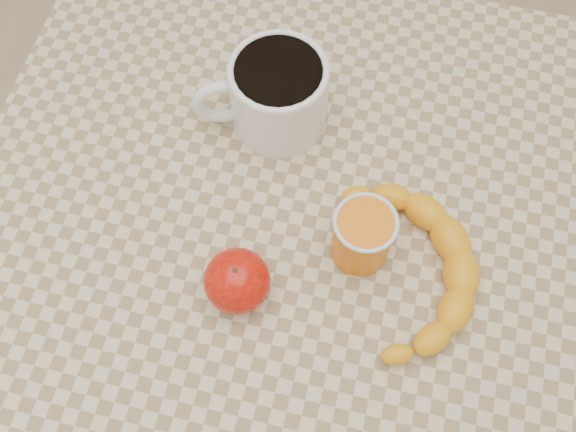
% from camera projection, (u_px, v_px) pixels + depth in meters
% --- Properties ---
extents(ground, '(3.00, 3.00, 0.00)m').
position_uv_depth(ground, '(288.00, 357.00, 1.45)').
color(ground, tan).
rests_on(ground, ground).
extents(table, '(0.80, 0.80, 0.75)m').
position_uv_depth(table, '(288.00, 249.00, 0.84)').
color(table, '#C4B28B').
rests_on(table, ground).
extents(coffee_mug, '(0.18, 0.16, 0.10)m').
position_uv_depth(coffee_mug, '(276.00, 93.00, 0.78)').
color(coffee_mug, white).
rests_on(coffee_mug, table).
extents(orange_juice_glass, '(0.07, 0.07, 0.08)m').
position_uv_depth(orange_juice_glass, '(362.00, 236.00, 0.71)').
color(orange_juice_glass, orange).
rests_on(orange_juice_glass, table).
extents(apple, '(0.10, 0.10, 0.07)m').
position_uv_depth(apple, '(237.00, 281.00, 0.70)').
color(apple, '#900804').
rests_on(apple, table).
extents(banana, '(0.30, 0.34, 0.04)m').
position_uv_depth(banana, '(411.00, 268.00, 0.72)').
color(banana, orange).
rests_on(banana, table).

